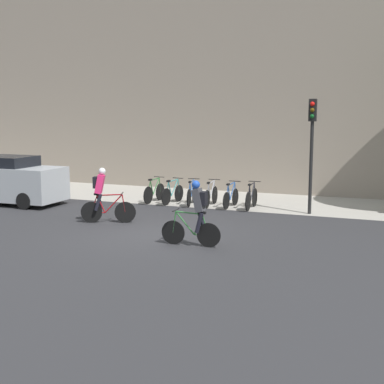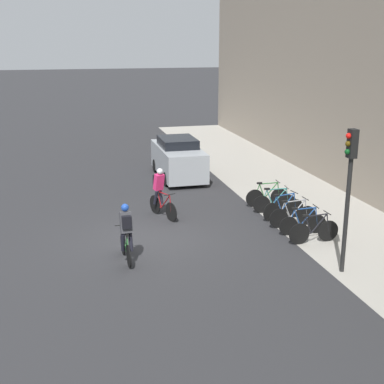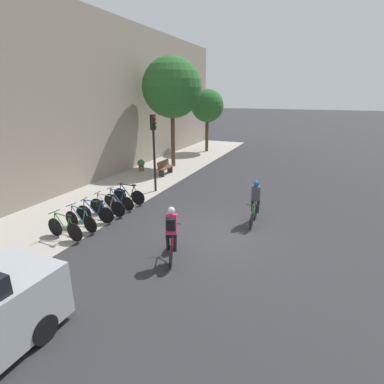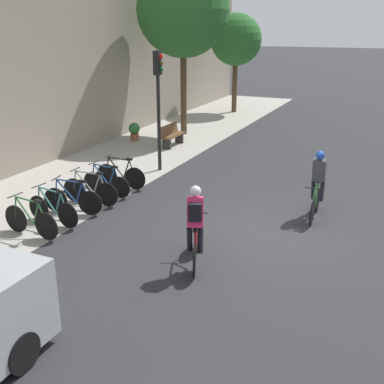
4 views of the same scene
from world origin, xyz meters
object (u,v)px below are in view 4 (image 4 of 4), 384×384
Objects in this scene: parked_bike_4 at (106,183)px; parked_bike_0 at (31,220)px; parked_bike_3 at (90,190)px; parked_bike_2 at (73,199)px; parked_bike_1 at (53,209)px; potted_plant at (134,131)px; cyclist_grey at (318,182)px; cyclist_pink at (195,225)px; bench at (172,135)px; traffic_light_pole at (158,90)px; parked_bike_5 at (121,175)px.

parked_bike_0 is at bearing 179.98° from parked_bike_4.
parked_bike_2 is at bearing 179.95° from parked_bike_3.
parked_bike_2 is at bearing 0.02° from parked_bike_1.
parked_bike_4 is 2.10× the size of potted_plant.
parked_bike_4 is at bearing 98.64° from cyclist_grey.
parked_bike_2 is 0.95× the size of parked_bike_3.
potted_plant is (9.58, 2.87, 0.03)m from parked_bike_0.
parked_bike_0 is 1.00× the size of parked_bike_1.
cyclist_pink is at bearing -117.84° from parked_bike_3.
parked_bike_1 is 1.15× the size of bench.
parked_bike_3 is at bearing -0.05° from parked_bike_2.
parked_bike_0 is 10.00m from potted_plant.
cyclist_pink is 1.01× the size of cyclist_grey.
traffic_light_pole is at bearing 70.21° from cyclist_grey.
cyclist_pink is at bearing 156.13° from cyclist_grey.
parked_bike_0 is at bearing 179.99° from parked_bike_2.
bench is at bearing 7.83° from parked_bike_3.
parked_bike_1 is 0.95× the size of parked_bike_3.
cyclist_grey is 1.01× the size of parked_bike_3.
parked_bike_3 is 7.75m from potted_plant.
parked_bike_1 is at bearing 118.97° from cyclist_grey.
potted_plant is (6.41, 2.87, 0.05)m from parked_bike_4.
cyclist_grey is at bearing -55.49° from parked_bike_0.
cyclist_pink is 4.26m from cyclist_grey.
parked_bike_3 is (2.38, -0.00, 0.00)m from parked_bike_0.
cyclist_pink is at bearing -150.83° from bench.
parked_bike_3 is 0.79m from parked_bike_4.
bench is (5.33, 6.88, -0.48)m from cyclist_grey.
parked_bike_0 is at bearing 179.95° from parked_bike_1.
parked_bike_4 is 6.30m from bench.
traffic_light_pole is at bearing -3.26° from parked_bike_3.
bench is at bearing 6.40° from parked_bike_1.
cyclist_pink is at bearing -87.75° from parked_bike_0.
parked_bike_3 is 1.03× the size of parked_bike_5.
bench is (3.28, 1.18, -2.28)m from traffic_light_pole.
traffic_light_pole is 5.17m from potted_plant.
cyclist_grey is at bearing -67.24° from parked_bike_2.
parked_bike_3 is (0.79, -0.00, 0.00)m from parked_bike_2.
parked_bike_4 is (1.58, -0.00, -0.01)m from parked_bike_2.
parked_bike_1 is 3.17m from parked_bike_5.
cyclist_grey reaches higher than parked_bike_4.
traffic_light_pole is 2.75× the size of bench.
parked_bike_2 is 1.58m from parked_bike_4.
parked_bike_1 is 1.58m from parked_bike_3.
bench is at bearing 7.04° from parked_bike_2.
parked_bike_1 is at bearing 81.49° from cyclist_pink.
potted_plant is at bearing 16.67° from parked_bike_0.
potted_plant is at bearing 19.74° from parked_bike_2.
parked_bike_3 reaches higher than parked_bike_1.
cyclist_pink is 1.07× the size of parked_bike_1.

